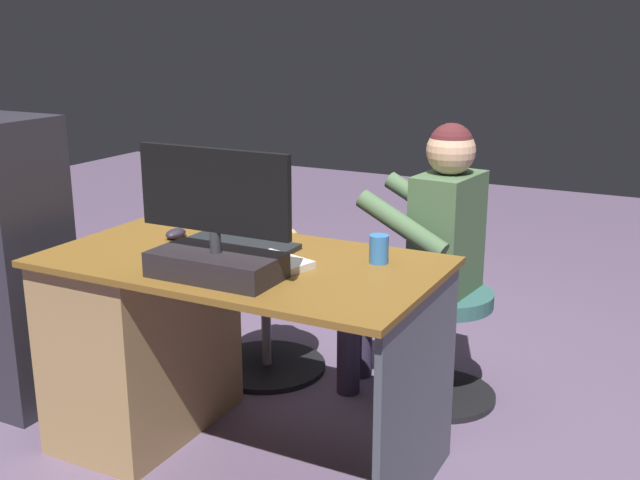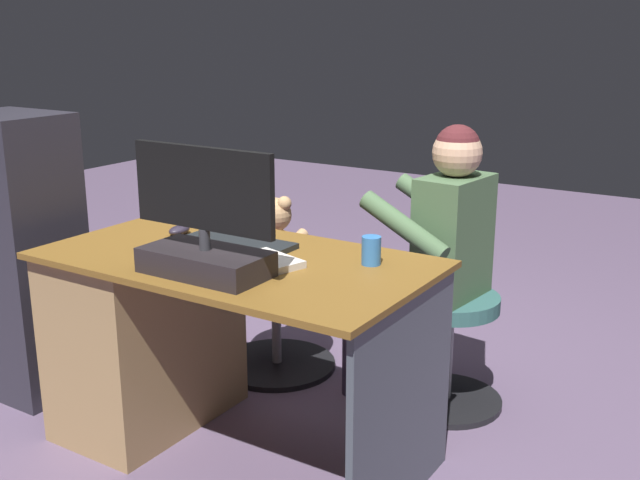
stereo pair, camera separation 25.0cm
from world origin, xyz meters
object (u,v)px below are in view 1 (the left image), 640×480
monitor (215,240)px  person (425,239)px  cup (379,249)px  visitor_chair (442,334)px  desk (163,336)px  teddy_bear (266,236)px  keyboard (242,244)px  computer_mouse (176,234)px  tv_remote (178,246)px  office_chair_teddy (266,315)px

monitor → person: bearing=-111.0°
cup → visitor_chair: (-0.05, -0.58, -0.51)m
desk → person: bearing=-135.8°
monitor → teddy_bear: size_ratio=1.61×
keyboard → computer_mouse: computer_mouse is taller
tv_remote → visitor_chair: size_ratio=0.31×
computer_mouse → teddy_bear: bearing=-95.4°
computer_mouse → keyboard: bearing=-176.0°
monitor → keyboard: 0.37m
office_chair_teddy → cup: bearing=146.9°
keyboard → visitor_chair: bearing=-132.6°
desk → cup: bearing=-167.7°
office_chair_teddy → teddy_bear: teddy_bear is taller
desk → visitor_chair: desk is taller
desk → keyboard: keyboard is taller
desk → teddy_bear: (-0.05, -0.67, 0.23)m
keyboard → office_chair_teddy: bearing=-66.7°
office_chair_teddy → visitor_chair: same height
desk → cup: size_ratio=14.11×
office_chair_teddy → teddy_bear: 0.37m
visitor_chair → computer_mouse: bearing=36.9°
computer_mouse → teddy_bear: (-0.05, -0.56, -0.14)m
computer_mouse → office_chair_teddy: computer_mouse is taller
desk → monitor: size_ratio=2.53×
desk → monitor: (-0.40, 0.20, 0.48)m
desk → person: (-0.76, -0.74, 0.29)m
desk → visitor_chair: (-0.85, -0.75, -0.11)m
tv_remote → desk: bearing=-14.5°
cup → tv_remote: size_ratio=0.64×
person → cup: bearing=93.6°
cup → person: 0.58m
visitor_chair → person: size_ratio=0.41×
teddy_bear → keyboard: bearing=112.9°
desk → tv_remote: tv_remote is taller
cup → visitor_chair: cup is taller
cup → monitor: bearing=43.3°
monitor → keyboard: size_ratio=1.28×
computer_mouse → visitor_chair: size_ratio=0.20×
computer_mouse → person: size_ratio=0.08×
desk → office_chair_teddy: 0.68m
tv_remote → teddy_bear: bearing=-101.6°
desk → cup: (-0.80, -0.17, 0.40)m
teddy_bear → visitor_chair: bearing=-174.3°
monitor → person: size_ratio=0.46×
cup → office_chair_teddy: cup is taller
computer_mouse → office_chair_teddy: (-0.05, -0.55, -0.51)m
tv_remote → teddy_bear: (0.04, -0.67, -0.13)m
keyboard → visitor_chair: (-0.57, -0.62, -0.47)m
person → monitor: bearing=69.0°
cup → person: size_ratio=0.08×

